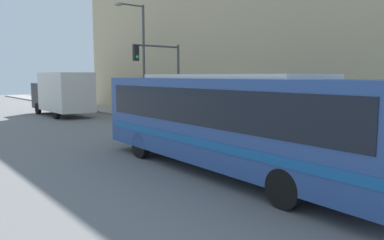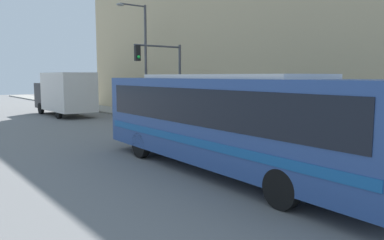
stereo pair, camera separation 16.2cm
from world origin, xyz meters
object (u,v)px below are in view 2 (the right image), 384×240
at_px(delivery_truck, 65,93).
at_px(pedestrian_mid_block, 190,108).
at_px(traffic_light_pole, 164,69).
at_px(pedestrian_near_corner, 179,107).
at_px(parking_meter, 200,110).
at_px(street_lamp, 142,52).
at_px(fire_hydrant, 274,131).
at_px(city_bus, 226,117).

distance_m(delivery_truck, pedestrian_mid_block, 10.57).
distance_m(traffic_light_pole, pedestrian_mid_block, 3.41).
xyz_separation_m(delivery_truck, pedestrian_near_corner, (4.47, -8.72, -0.76)).
height_order(parking_meter, street_lamp, street_lamp).
bearing_deg(street_lamp, traffic_light_pole, -103.58).
distance_m(traffic_light_pole, parking_meter, 3.41).
bearing_deg(delivery_truck, street_lamp, -56.02).
xyz_separation_m(fire_hydrant, street_lamp, (-0.02, 11.81, 4.22)).
height_order(traffic_light_pole, street_lamp, street_lamp).
bearing_deg(delivery_truck, traffic_light_pole, -74.59).
xyz_separation_m(city_bus, fire_hydrant, (5.78, 2.87, -1.30)).
bearing_deg(pedestrian_near_corner, fire_hydrant, -95.20).
bearing_deg(parking_meter, delivery_truck, 107.33).
bearing_deg(parking_meter, pedestrian_near_corner, 75.99).
relative_size(delivery_truck, fire_hydrant, 10.36).
height_order(fire_hydrant, traffic_light_pole, traffic_light_pole).
height_order(city_bus, fire_hydrant, city_bus).
height_order(delivery_truck, traffic_light_pole, traffic_light_pole).
relative_size(delivery_truck, parking_meter, 5.28).
distance_m(parking_meter, street_lamp, 7.35).
bearing_deg(delivery_truck, fire_hydrant, -77.92).
bearing_deg(pedestrian_near_corner, delivery_truck, 117.13).
xyz_separation_m(delivery_truck, pedestrian_mid_block, (4.92, -9.31, -0.84)).
xyz_separation_m(delivery_truck, fire_hydrant, (3.69, -17.26, -1.29)).
bearing_deg(traffic_light_pole, pedestrian_mid_block, 8.71).
relative_size(city_bus, fire_hydrant, 16.75).
xyz_separation_m(street_lamp, pedestrian_near_corner, (0.79, -3.27, -3.68)).
distance_m(city_bus, street_lamp, 16.03).
bearing_deg(parking_meter, traffic_light_pole, 115.33).
distance_m(city_bus, traffic_light_pole, 11.62).
height_order(pedestrian_near_corner, pedestrian_mid_block, pedestrian_near_corner).
height_order(fire_hydrant, parking_meter, parking_meter).
height_order(fire_hydrant, street_lamp, street_lamp).
relative_size(city_bus, street_lamp, 1.49).
relative_size(fire_hydrant, street_lamp, 0.09).
distance_m(city_bus, parking_meter, 10.14).
bearing_deg(fire_hydrant, street_lamp, 90.08).
xyz_separation_m(fire_hydrant, pedestrian_mid_block, (1.23, 7.95, 0.45)).
xyz_separation_m(city_bus, pedestrian_mid_block, (7.01, 10.82, -0.85)).
bearing_deg(pedestrian_mid_block, city_bus, -122.92).
bearing_deg(city_bus, parking_meter, 57.38).
relative_size(fire_hydrant, parking_meter, 0.51).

